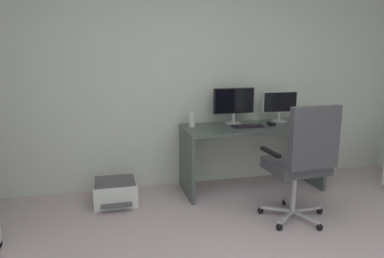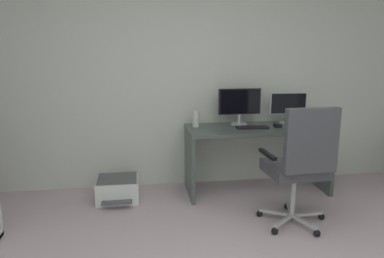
{
  "view_description": "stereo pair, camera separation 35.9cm",
  "coord_description": "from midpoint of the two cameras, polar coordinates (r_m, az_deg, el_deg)",
  "views": [
    {
      "loc": [
        -0.95,
        -1.63,
        1.56
      ],
      "look_at": [
        -0.09,
        1.77,
        0.8
      ],
      "focal_mm": 34.56,
      "sensor_mm": 36.0,
      "label": 1
    },
    {
      "loc": [
        -0.6,
        -1.7,
        1.56
      ],
      "look_at": [
        -0.09,
        1.77,
        0.8
      ],
      "focal_mm": 34.56,
      "sensor_mm": 36.0,
      "label": 2
    }
  ],
  "objects": [
    {
      "name": "desk",
      "position": [
        4.14,
        12.53,
        -2.29
      ],
      "size": [
        1.54,
        0.62,
        0.73
      ],
      "color": "#44504A",
      "rests_on": "ground"
    },
    {
      "name": "office_chair",
      "position": [
        3.36,
        19.43,
        -4.75
      ],
      "size": [
        0.62,
        0.63,
        1.11
      ],
      "color": "#B7BABC",
      "rests_on": "ground"
    },
    {
      "name": "monitor_main",
      "position": [
        4.15,
        9.83,
        3.92
      ],
      "size": [
        0.47,
        0.18,
        0.4
      ],
      "color": "#B2B5B7",
      "rests_on": "desk"
    },
    {
      "name": "computer_mouse",
      "position": [
        4.15,
        15.48,
        0.49
      ],
      "size": [
        0.06,
        0.1,
        0.03
      ],
      "primitive_type": "cube",
      "rotation": [
        0.0,
        0.0,
        0.03
      ],
      "color": "black",
      "rests_on": "desk"
    },
    {
      "name": "desktop_speaker",
      "position": [
        4.0,
        3.16,
        1.5
      ],
      "size": [
        0.07,
        0.07,
        0.17
      ],
      "primitive_type": "cylinder",
      "color": "silver",
      "rests_on": "desk"
    },
    {
      "name": "keyboard",
      "position": [
        4.02,
        11.82,
        0.21
      ],
      "size": [
        0.35,
        0.15,
        0.02
      ],
      "primitive_type": "cube",
      "rotation": [
        0.0,
        0.0,
        -0.04
      ],
      "color": "black",
      "rests_on": "desk"
    },
    {
      "name": "printer",
      "position": [
        3.96,
        -8.83,
        -9.19
      ],
      "size": [
        0.43,
        0.44,
        0.25
      ],
      "color": "silver",
      "rests_on": "ground"
    },
    {
      "name": "wall_back",
      "position": [
        4.23,
        2.28,
        8.82
      ],
      "size": [
        5.42,
        0.1,
        2.62
      ],
      "primitive_type": "cube",
      "color": "silver",
      "rests_on": "ground"
    },
    {
      "name": "monitor_secondary",
      "position": [
        4.36,
        16.9,
        3.52
      ],
      "size": [
        0.43,
        0.18,
        0.35
      ],
      "color": "#B2B5B7",
      "rests_on": "desk"
    }
  ]
}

